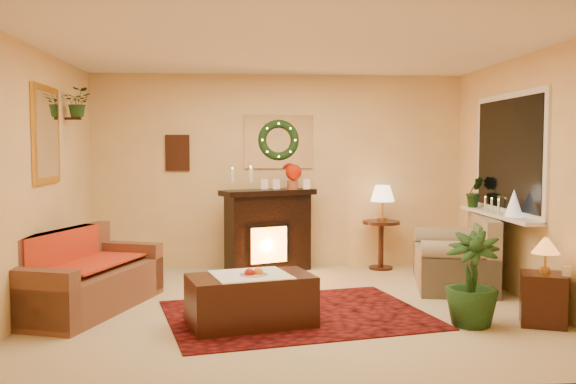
{
  "coord_description": "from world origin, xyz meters",
  "views": [
    {
      "loc": [
        -0.47,
        -6.42,
        1.62
      ],
      "look_at": [
        0.0,
        0.35,
        1.15
      ],
      "focal_mm": 40.0,
      "sensor_mm": 36.0,
      "label": 1
    }
  ],
  "objects": [
    {
      "name": "mantel_candle_a",
      "position": [
        -0.61,
        1.89,
        1.26
      ],
      "size": [
        0.06,
        0.06,
        0.17
      ],
      "primitive_type": "cylinder",
      "color": "beige",
      "rests_on": "fireplace"
    },
    {
      "name": "hanging_plant",
      "position": [
        -2.34,
        1.05,
        1.97
      ],
      "size": [
        0.33,
        0.28,
        0.36
      ],
      "primitive_type": "imported",
      "color": "#194719",
      "rests_on": "wall_left"
    },
    {
      "name": "coffee_table",
      "position": [
        -0.41,
        -0.67,
        0.21
      ],
      "size": [
        1.23,
        0.88,
        0.47
      ],
      "primitive_type": "cube",
      "rotation": [
        0.0,
        0.0,
        0.27
      ],
      "color": "black",
      "rests_on": "floor"
    },
    {
      "name": "lamp_cream",
      "position": [
        1.37,
        1.94,
        0.88
      ],
      "size": [
        0.32,
        0.32,
        0.49
      ],
      "primitive_type": "cone",
      "color": "#FFE2AF",
      "rests_on": "side_table_round"
    },
    {
      "name": "wall_right",
      "position": [
        2.5,
        0.0,
        1.3
      ],
      "size": [
        4.5,
        4.5,
        0.0
      ],
      "primitive_type": "plane",
      "color": "#EFD88C",
      "rests_on": "ground"
    },
    {
      "name": "wall_art",
      "position": [
        -1.35,
        2.23,
        1.55
      ],
      "size": [
        0.32,
        0.03,
        0.48
      ],
      "primitive_type": "cube",
      "color": "#381E11",
      "rests_on": "wall_back"
    },
    {
      "name": "ceiling",
      "position": [
        0.0,
        0.0,
        2.6
      ],
      "size": [
        5.0,
        5.0,
        0.0
      ],
      "primitive_type": "plane",
      "color": "white",
      "rests_on": "ground"
    },
    {
      "name": "wreath",
      "position": [
        0.0,
        2.19,
        1.72
      ],
      "size": [
        0.55,
        0.11,
        0.55
      ],
      "primitive_type": "torus",
      "rotation": [
        1.57,
        0.0,
        0.0
      ],
      "color": "#194719",
      "rests_on": "wall_back"
    },
    {
      "name": "poinsettia",
      "position": [
        0.18,
        1.85,
        1.3
      ],
      "size": [
        0.21,
        0.21,
        0.21
      ],
      "primitive_type": "sphere",
      "color": "#A91901",
      "rests_on": "fireplace"
    },
    {
      "name": "floor_palm",
      "position": [
        1.59,
        -0.81,
        0.45
      ],
      "size": [
        1.88,
        1.88,
        2.58
      ],
      "primitive_type": "imported",
      "rotation": [
        0.0,
        0.0,
        -0.39
      ],
      "color": "#23451E",
      "rests_on": "floor"
    },
    {
      "name": "wall_front",
      "position": [
        0.0,
        -2.25,
        1.3
      ],
      "size": [
        5.0,
        5.0,
        0.0
      ],
      "primitive_type": "plane",
      "color": "#EFD88C",
      "rests_on": "ground"
    },
    {
      "name": "red_throw",
      "position": [
        -2.09,
        0.17,
        0.46
      ],
      "size": [
        0.78,
        1.26,
        0.02
      ],
      "primitive_type": "cube",
      "color": "#CC3D2C",
      "rests_on": "sofa"
    },
    {
      "name": "fruit_bowl",
      "position": [
        -0.38,
        -0.7,
        0.45
      ],
      "size": [
        0.26,
        0.26,
        0.06
      ],
      "primitive_type": "cylinder",
      "color": "silver",
      "rests_on": "coffee_table"
    },
    {
      "name": "sofa",
      "position": [
        -2.04,
        0.03,
        0.43
      ],
      "size": [
        1.33,
        1.98,
        0.78
      ],
      "primitive_type": "cube",
      "rotation": [
        0.0,
        0.0,
        -0.32
      ],
      "color": "#40271C",
      "rests_on": "floor"
    },
    {
      "name": "end_table_square",
      "position": [
        2.26,
        -0.81,
        0.27
      ],
      "size": [
        0.5,
        0.5,
        0.48
      ],
      "primitive_type": "cube",
      "rotation": [
        0.0,
        0.0,
        -0.37
      ],
      "color": "#312114",
      "rests_on": "floor"
    },
    {
      "name": "mantel_mirror",
      "position": [
        0.0,
        2.23,
        1.7
      ],
      "size": [
        0.92,
        0.02,
        0.72
      ],
      "primitive_type": "cube",
      "color": "white",
      "rests_on": "wall_back"
    },
    {
      "name": "wall_back",
      "position": [
        0.0,
        2.25,
        1.3
      ],
      "size": [
        5.0,
        5.0,
        0.0
      ],
      "primitive_type": "plane",
      "color": "#EFD88C",
      "rests_on": "ground"
    },
    {
      "name": "fireplace",
      "position": [
        -0.16,
        1.89,
        0.55
      ],
      "size": [
        1.14,
        0.76,
        1.0
      ],
      "primitive_type": "cube",
      "rotation": [
        0.0,
        0.0,
        0.41
      ],
      "color": "black",
      "rests_on": "floor"
    },
    {
      "name": "sill_plant",
      "position": [
        2.35,
        1.23,
        1.08
      ],
      "size": [
        0.27,
        0.22,
        0.49
      ],
      "primitive_type": "imported",
      "color": "#1C3C15",
      "rests_on": "window_sill"
    },
    {
      "name": "side_table_round",
      "position": [
        1.35,
        1.95,
        0.33
      ],
      "size": [
        0.53,
        0.53,
        0.65
      ],
      "primitive_type": "cylinder",
      "rotation": [
        0.0,
        0.0,
        0.07
      ],
      "color": "black",
      "rests_on": "floor"
    },
    {
      "name": "mantel_candle_b",
      "position": [
        -0.37,
        1.91,
        1.26
      ],
      "size": [
        0.06,
        0.06,
        0.18
      ],
      "primitive_type": "cylinder",
      "color": "white",
      "rests_on": "fireplace"
    },
    {
      "name": "floor",
      "position": [
        0.0,
        0.0,
        0.0
      ],
      "size": [
        5.0,
        5.0,
        0.0
      ],
      "primitive_type": "plane",
      "color": "beige",
      "rests_on": "ground"
    },
    {
      "name": "area_rug",
      "position": [
        0.04,
        -0.33,
        0.01
      ],
      "size": [
        2.8,
        2.34,
        0.01
      ],
      "primitive_type": "cube",
      "rotation": [
        0.0,
        0.0,
        0.23
      ],
      "color": "#440B09",
      "rests_on": "floor"
    },
    {
      "name": "gold_mirror",
      "position": [
        -2.48,
        0.3,
        1.75
      ],
      "size": [
        0.03,
        0.84,
        1.0
      ],
      "primitive_type": "cube",
      "color": "gold",
      "rests_on": "wall_left"
    },
    {
      "name": "window_sill",
      "position": [
        2.38,
        0.55,
        0.87
      ],
      "size": [
        0.22,
        1.86,
        0.04
      ],
      "primitive_type": "cube",
      "color": "white",
      "rests_on": "wall_right"
    },
    {
      "name": "mini_tree",
      "position": [
        2.38,
        0.14,
        1.04
      ],
      "size": [
        0.19,
        0.19,
        0.28
      ],
      "primitive_type": "cone",
      "color": "white",
      "rests_on": "window_sill"
    },
    {
      "name": "loveseat",
      "position": [
        1.98,
        0.86,
        0.42
      ],
      "size": [
        1.11,
        1.58,
        0.83
      ],
      "primitive_type": "cube",
      "rotation": [
        0.0,
        0.0,
        -0.2
      ],
      "color": "tan",
      "rests_on": "floor"
    },
    {
      "name": "window_frame",
      "position": [
        2.48,
        0.55,
        1.55
      ],
      "size": [
        0.03,
        1.86,
        1.36
      ],
      "primitive_type": "cube",
      "color": "white",
      "rests_on": "wall_right"
    },
    {
      "name": "window_glass",
      "position": [
        2.47,
        0.55,
        1.55
      ],
      "size": [
        0.02,
        1.7,
        1.22
      ],
      "primitive_type": "cube",
      "color": "black",
      "rests_on": "wall_right"
    },
    {
      "name": "wall_left",
      "position": [
        -2.5,
        0.0,
        1.3
      ],
      "size": [
        4.5,
        4.5,
        0.0
      ],
      "primitive_type": "plane",
      "color": "#EFD88C",
      "rests_on": "ground"
    },
    {
      "name": "lamp_tiffany",
      "position": [
        2.26,
        -0.83,
        0.74
      ],
      "size": [
        0.25,
        0.25,
        0.37
      ],
      "primitive_type": "cone",
      "color": "orange",
      "rests_on": "end_table_square"
    }
  ]
}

